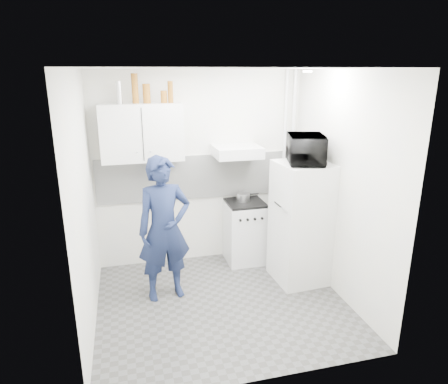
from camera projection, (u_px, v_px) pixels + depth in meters
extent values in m
plane|color=#535353|center=(222.00, 303.00, 4.62)|extent=(2.80, 2.80, 0.00)
plane|color=white|center=(222.00, 68.00, 3.86)|extent=(2.80, 2.80, 0.00)
plane|color=white|center=(200.00, 169.00, 5.40)|extent=(2.80, 0.00, 2.80)
plane|color=white|center=(84.00, 207.00, 3.91)|extent=(0.00, 2.60, 2.60)
plane|color=white|center=(341.00, 187.00, 4.57)|extent=(0.00, 2.60, 2.60)
imported|color=#172143|center=(164.00, 229.00, 4.54)|extent=(0.67, 0.49, 1.70)
cube|color=silver|center=(245.00, 232.00, 5.56)|extent=(0.52, 0.52, 0.84)
cube|color=white|center=(302.00, 223.00, 4.96)|extent=(0.68, 0.68, 1.53)
cube|color=black|center=(245.00, 203.00, 5.43)|extent=(0.50, 0.50, 0.03)
cylinder|color=silver|center=(243.00, 197.00, 5.47)|extent=(0.18, 0.18, 0.10)
imported|color=black|center=(306.00, 149.00, 4.69)|extent=(0.69, 0.56, 0.33)
cylinder|color=silver|center=(119.00, 93.00, 4.71)|extent=(0.07, 0.07, 0.26)
cylinder|color=brown|center=(135.00, 89.00, 4.74)|extent=(0.08, 0.08, 0.35)
cylinder|color=brown|center=(147.00, 94.00, 4.79)|extent=(0.09, 0.09, 0.23)
cylinder|color=brown|center=(164.00, 97.00, 4.85)|extent=(0.08, 0.08, 0.15)
cylinder|color=brown|center=(170.00, 92.00, 4.85)|extent=(0.06, 0.06, 0.26)
cube|color=white|center=(142.00, 132.00, 4.90)|extent=(1.00, 0.35, 0.70)
cube|color=silver|center=(237.00, 151.00, 5.19)|extent=(0.60, 0.50, 0.14)
cube|color=white|center=(200.00, 177.00, 5.41)|extent=(2.74, 0.03, 0.60)
cylinder|color=silver|center=(291.00, 165.00, 5.63)|extent=(0.05, 0.05, 2.60)
cylinder|color=silver|center=(283.00, 166.00, 5.60)|extent=(0.04, 0.04, 2.60)
cylinder|color=white|center=(308.00, 71.00, 4.29)|extent=(0.10, 0.10, 0.02)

